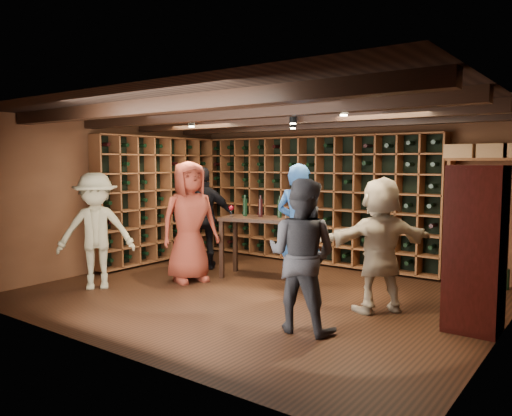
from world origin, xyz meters
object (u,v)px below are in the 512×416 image
Objects in this scene: man_blue_shirt at (299,228)px; guest_khaki at (96,231)px; man_grey_suit at (302,255)px; guest_red_floral at (189,222)px; tasting_table at (262,225)px; guest_woman_black at (204,218)px; guest_beige at (380,245)px; display_cabinet at (475,252)px.

guest_khaki is at bearing 26.03° from man_blue_shirt.
man_grey_suit is 0.90× the size of guest_red_floral.
guest_khaki is (-0.77, -1.11, -0.08)m from guest_red_floral.
tasting_table is at bearing 0.18° from guest_khaki.
guest_woman_black is at bearing -15.70° from man_blue_shirt.
tasting_table is (-2.18, 0.61, 0.01)m from guest_beige.
guest_khaki is 1.01× the size of guest_beige.
man_grey_suit and guest_beige have the same top height.
guest_khaki is 1.20× the size of tasting_table.
guest_beige is at bearing -62.49° from guest_red_floral.
man_blue_shirt is 1.09× the size of guest_beige.
guest_red_floral is 0.88m from guest_woman_black.
display_cabinet reaches higher than guest_woman_black.
man_grey_suit is 1.19× the size of tasting_table.
guest_khaki reaches higher than tasting_table.
man_grey_suit is at bearing -48.42° from guest_khaki.
man_grey_suit is 2.70m from guest_red_floral.
guest_woman_black is at bearing 172.02° from display_cabinet.
man_grey_suit is (-1.49, -1.08, -0.04)m from display_cabinet.
man_grey_suit is at bearing 19.66° from guest_beige.
man_grey_suit is at bearing -59.50° from tasting_table.
man_blue_shirt reaches higher than display_cabinet.
guest_red_floral is 1.13m from tasting_table.
display_cabinet is 3.33m from tasting_table.
guest_beige is (2.94, 0.22, -0.09)m from guest_red_floral.
guest_khaki reaches higher than guest_beige.
display_cabinet is at bearing -64.67° from guest_red_floral.
guest_red_floral is at bearing -26.28° from man_grey_suit.
man_blue_shirt is 1.08× the size of guest_khaki.
display_cabinet reaches higher than guest_khaki.
tasting_table is (-3.26, 0.68, -0.02)m from display_cabinet.
guest_woman_black reaches higher than man_grey_suit.
guest_red_floral reaches higher than guest_khaki.
man_grey_suit is 3.31m from guest_khaki.
guest_khaki is (-2.42, -1.56, -0.07)m from man_blue_shirt.
man_grey_suit is 1.22m from guest_beige.
guest_beige is (-1.09, 0.07, -0.04)m from display_cabinet.
man_grey_suit is at bearing -87.04° from guest_red_floral.
guest_red_floral is 2.95m from guest_beige.
guest_red_floral reaches higher than display_cabinet.
man_blue_shirt is at bearing -63.68° from man_grey_suit.
guest_woman_black is (-0.41, 0.78, -0.05)m from guest_red_floral.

